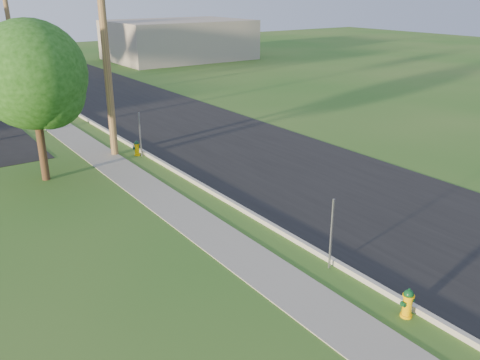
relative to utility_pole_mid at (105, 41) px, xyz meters
name	(u,v)px	position (x,y,z in m)	size (l,w,h in m)	color
ground_plane	(468,360)	(0.60, -17.00, -4.95)	(140.00, 140.00, 0.00)	#225C19
road	(303,175)	(5.10, -7.00, -4.94)	(8.00, 120.00, 0.02)	black
curb	(219,196)	(1.10, -7.00, -4.88)	(0.15, 120.00, 0.15)	#AAA89C
sidewalk	(176,209)	(-0.65, -7.00, -4.94)	(1.50, 120.00, 0.03)	gray
utility_pole_mid	(105,41)	(0.00, 0.00, 0.00)	(1.40, 0.32, 9.80)	brown
utility_pole_far	(9,23)	(0.00, 18.00, -0.15)	(1.40, 0.32, 9.50)	brown
sign_post_near	(331,234)	(0.85, -12.80, -3.95)	(0.05, 0.04, 2.00)	gray
sign_post_mid	(140,135)	(0.85, -1.00, -3.95)	(0.05, 0.04, 2.00)	gray
sign_post_far	(58,92)	(0.85, 11.20, -3.95)	(0.05, 0.04, 2.00)	gray
distant_building	(179,40)	(18.60, 28.00, -2.95)	(14.00, 10.00, 4.00)	gray
tree_verge	(35,79)	(-3.35, -1.61, -1.04)	(4.01, 4.01, 6.08)	#372917
hydrant_near	(408,303)	(0.77, -15.36, -4.60)	(0.38, 0.34, 0.73)	#F2AF00
hydrant_mid	(137,148)	(0.76, -0.73, -4.61)	(0.36, 0.32, 0.70)	#E0AF02
hydrant_far	(53,99)	(0.76, 12.26, -4.59)	(0.39, 0.35, 0.75)	#F0B500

